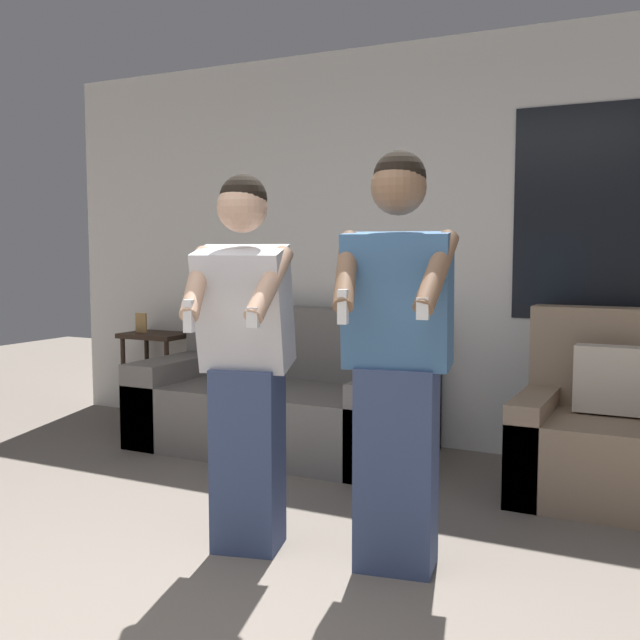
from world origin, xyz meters
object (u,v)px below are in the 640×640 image
(couch, at_px, (285,403))
(armchair, at_px, (608,436))
(person_right, at_px, (397,360))
(side_table, at_px, (156,349))
(person_left, at_px, (245,361))

(couch, distance_m, armchair, 2.05)
(armchair, relative_size, person_right, 0.58)
(side_table, xyz_separation_m, person_left, (1.99, -1.85, 0.29))
(person_right, bearing_deg, person_left, -170.24)
(person_left, bearing_deg, armchair, 47.76)
(person_right, bearing_deg, armchair, 63.31)
(armchair, bearing_deg, side_table, 173.81)
(armchair, distance_m, side_table, 3.37)
(couch, bearing_deg, armchair, -2.84)
(person_left, bearing_deg, side_table, 137.12)
(armchair, xyz_separation_m, person_right, (-0.69, -1.37, 0.55))
(side_table, distance_m, person_left, 2.73)
(side_table, height_order, person_left, person_left)
(couch, relative_size, person_right, 1.11)
(couch, height_order, armchair, armchair)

